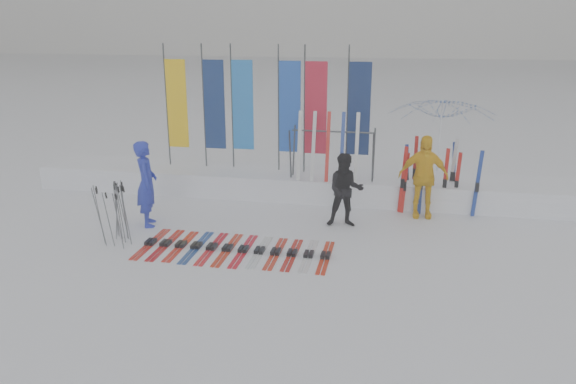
% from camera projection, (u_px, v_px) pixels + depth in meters
% --- Properties ---
extents(ground, '(120.00, 120.00, 0.00)m').
position_uv_depth(ground, '(261.00, 269.00, 10.29)').
color(ground, white).
rests_on(ground, ground).
extents(snow_bank, '(14.00, 1.60, 0.60)m').
position_uv_depth(snow_bank, '(303.00, 184.00, 14.52)').
color(snow_bank, white).
rests_on(snow_bank, ground).
extents(person_blue, '(0.69, 0.82, 1.90)m').
position_uv_depth(person_blue, '(147.00, 184.00, 12.22)').
color(person_blue, '#1F2EB9').
rests_on(person_blue, ground).
extents(person_black, '(0.88, 0.73, 1.64)m').
position_uv_depth(person_black, '(345.00, 190.00, 12.20)').
color(person_black, black).
rests_on(person_black, ground).
extents(person_yellow, '(1.16, 0.56, 1.91)m').
position_uv_depth(person_yellow, '(423.00, 176.00, 12.75)').
color(person_yellow, yellow).
rests_on(person_yellow, ground).
extents(tent_canopy, '(3.03, 3.08, 2.50)m').
position_uv_depth(tent_canopy, '(439.00, 144.00, 14.76)').
color(tent_canopy, white).
rests_on(tent_canopy, ground).
extents(ski_row, '(3.75, 1.69, 0.07)m').
position_uv_depth(ski_row, '(235.00, 249.00, 11.08)').
color(ski_row, red).
rests_on(ski_row, ground).
extents(pole_cluster, '(0.70, 0.77, 1.26)m').
position_uv_depth(pole_cluster, '(116.00, 214.00, 11.37)').
color(pole_cluster, '#595B60').
rests_on(pole_cluster, ground).
extents(feather_flags, '(5.35, 0.17, 3.20)m').
position_uv_depth(feather_flags, '(264.00, 107.00, 14.32)').
color(feather_flags, '#383A3F').
rests_on(feather_flags, ground).
extents(ski_rack, '(2.04, 0.80, 1.23)m').
position_uv_depth(ski_rack, '(332.00, 148.00, 13.68)').
color(ski_rack, '#383A3F').
rests_on(ski_rack, ground).
extents(upright_skis, '(1.76, 0.96, 1.69)m').
position_uv_depth(upright_skis, '(433.00, 178.00, 13.31)').
color(upright_skis, red).
rests_on(upright_skis, ground).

